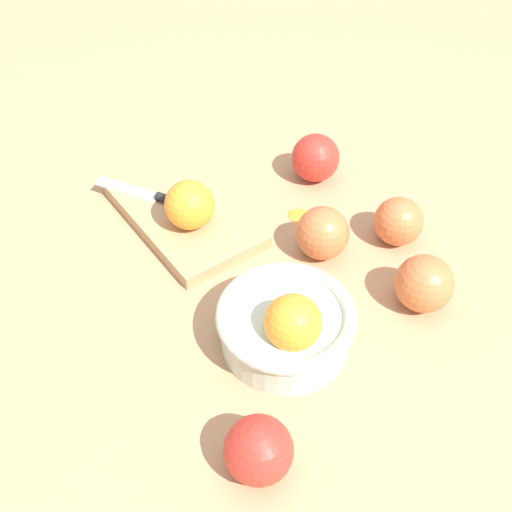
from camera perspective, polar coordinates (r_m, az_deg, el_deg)
name	(u,v)px	position (r m, az deg, el deg)	size (l,w,h in m)	color
ground_plane	(267,265)	(0.88, 1.01, -0.82)	(2.40, 2.40, 0.00)	tan
bowl	(287,325)	(0.76, 2.88, -6.41)	(0.17, 0.17, 0.10)	beige
cutting_board	(184,215)	(0.95, -6.70, 3.80)	(0.25, 0.15, 0.02)	tan
orange_on_board	(190,205)	(0.89, -6.22, 4.76)	(0.07, 0.07, 0.07)	orange
knife	(151,195)	(0.97, -9.75, 5.61)	(0.14, 0.09, 0.01)	silver
apple_front_left	(398,221)	(0.92, 13.14, 3.17)	(0.07, 0.07, 0.07)	#CC6638
apple_front_left_2	(424,284)	(0.83, 15.40, -2.49)	(0.08, 0.08, 0.08)	#CC6638
apple_front_right	(315,158)	(1.01, 5.57, 9.10)	(0.08, 0.08, 0.08)	red
apple_back_left	(258,450)	(0.67, 0.23, -17.65)	(0.07, 0.07, 0.07)	red
apple_front_center	(322,233)	(0.88, 6.21, 2.14)	(0.08, 0.08, 0.08)	#CC6638
citrus_peel	(303,216)	(0.95, 4.45, 3.75)	(0.05, 0.04, 0.01)	orange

